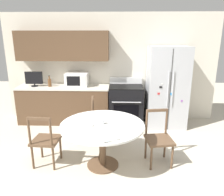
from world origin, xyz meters
TOP-DOWN VIEW (x-y plane):
  - ground_plane at (0.00, 0.00)m, footprint 14.00×14.00m
  - back_wall at (-0.30, 2.59)m, footprint 5.20×0.44m
  - kitchen_counter at (-1.12, 2.29)m, footprint 2.19×0.64m
  - refrigerator at (1.32, 2.20)m, footprint 0.88×0.79m
  - oven_range at (0.39, 2.26)m, footprint 0.80×0.68m
  - microwave at (-0.80, 2.34)m, footprint 0.53×0.38m
  - countertop_tv at (-1.81, 2.27)m, footprint 0.41×0.16m
  - counter_bottle at (-1.43, 2.25)m, footprint 0.08×0.08m
  - dining_table at (-0.04, 0.40)m, footprint 1.33×1.33m
  - dining_chair_right at (0.88, 0.52)m, footprint 0.48×0.48m
  - dining_chair_far at (-0.14, 1.33)m, footprint 0.46×0.46m
  - dining_chair_left at (-0.97, 0.40)m, footprint 0.45×0.45m
  - candle_glass at (-0.05, 0.40)m, footprint 0.08×0.08m
  - folded_napkin at (-0.24, 0.33)m, footprint 0.15×0.09m
  - mail_stack at (0.07, -0.05)m, footprint 0.34×0.37m

SIDE VIEW (x-z plane):
  - ground_plane at x=0.00m, z-range 0.00..0.00m
  - dining_chair_right at x=0.88m, z-range -0.02..0.89m
  - dining_chair_far at x=-0.14m, z-range -0.02..0.89m
  - dining_chair_left at x=-0.97m, z-range -0.02..0.89m
  - kitchen_counter at x=-1.12m, z-range 0.00..0.90m
  - oven_range at x=0.39m, z-range -0.07..1.01m
  - dining_table at x=-0.04m, z-range 0.25..0.98m
  - mail_stack at x=0.07m, z-range 0.74..0.76m
  - folded_napkin at x=-0.24m, z-range 0.74..0.79m
  - candle_glass at x=-0.05m, z-range 0.73..0.82m
  - refrigerator at x=1.32m, z-range 0.00..1.85m
  - counter_bottle at x=-1.43m, z-range 0.87..1.14m
  - microwave at x=-0.80m, z-range 0.90..1.21m
  - countertop_tv at x=-1.81m, z-range 0.91..1.27m
  - back_wall at x=-0.30m, z-range 0.15..2.75m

